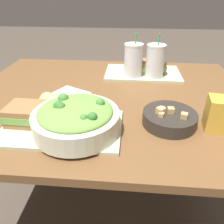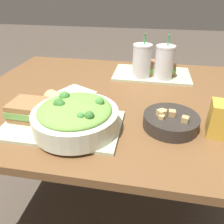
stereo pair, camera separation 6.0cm
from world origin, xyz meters
name	(u,v)px [view 2 (the right image)]	position (x,y,z in m)	size (l,w,h in m)	color
ground_plane	(113,200)	(0.00, 0.00, 0.00)	(12.00, 12.00, 0.00)	#4C4238
dining_table	(114,112)	(0.00, 0.00, 0.63)	(1.28, 0.99, 0.72)	brown
tray_near	(63,125)	(-0.13, -0.28, 0.72)	(0.40, 0.25, 0.01)	#B2BC99
tray_far	(152,74)	(0.16, 0.28, 0.72)	(0.40, 0.25, 0.01)	#B2BC99
salad_bowl	(75,116)	(-0.08, -0.29, 0.78)	(0.28, 0.28, 0.11)	beige
soup_bowl	(171,121)	(0.24, -0.22, 0.74)	(0.19, 0.19, 0.07)	#2D2823
sandwich_near	(32,110)	(-0.25, -0.26, 0.76)	(0.15, 0.11, 0.06)	olive
baguette_near	(63,103)	(-0.16, -0.19, 0.76)	(0.16, 0.13, 0.07)	tan
sandwich_far	(160,68)	(0.20, 0.28, 0.76)	(0.16, 0.13, 0.06)	olive
drink_cup_dark	(142,62)	(0.11, 0.21, 0.81)	(0.09, 0.09, 0.22)	silver
drink_cup_red	(164,64)	(0.22, 0.21, 0.81)	(0.09, 0.09, 0.22)	silver
napkin_folded	(77,92)	(-0.17, 0.00, 0.72)	(0.18, 0.16, 0.00)	silver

